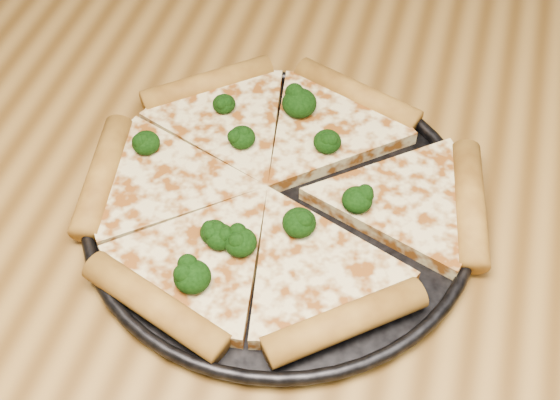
# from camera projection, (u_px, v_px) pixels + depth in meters

# --- Properties ---
(dining_table) EXTENTS (1.20, 0.90, 0.75)m
(dining_table) POSITION_uv_depth(u_px,v_px,m) (372.00, 328.00, 0.70)
(dining_table) COLOR olive
(dining_table) RESTS_ON ground
(pizza_pan) EXTENTS (0.34, 0.34, 0.02)m
(pizza_pan) POSITION_uv_depth(u_px,v_px,m) (280.00, 206.00, 0.66)
(pizza_pan) COLOR black
(pizza_pan) RESTS_ON dining_table
(pizza) EXTENTS (0.36, 0.34, 0.03)m
(pizza) POSITION_uv_depth(u_px,v_px,m) (273.00, 189.00, 0.66)
(pizza) COLOR #DCC986
(pizza) RESTS_ON pizza_pan
(broccoli_florets) EXTENTS (0.22, 0.24, 0.02)m
(broccoli_florets) POSITION_uv_depth(u_px,v_px,m) (258.00, 181.00, 0.65)
(broccoli_florets) COLOR black
(broccoli_florets) RESTS_ON pizza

